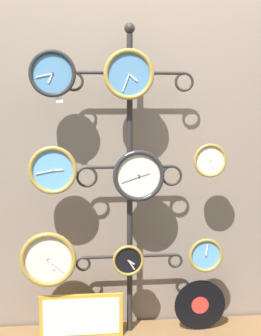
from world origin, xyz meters
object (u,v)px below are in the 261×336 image
(clock_bottom_right, at_px, (206,255))
(clock_middle_right, at_px, (210,160))
(clock_top_center, at_px, (129,74))
(picture_frame, at_px, (81,316))
(clock_middle_left, at_px, (53,170))
(clock_bottom_left, at_px, (48,259))
(clock_top_left, at_px, (52,74))
(vinyl_record, at_px, (200,305))
(clock_bottom_center, at_px, (128,260))
(clock_middle_center, at_px, (139,176))
(display_stand, at_px, (130,248))

(clock_bottom_right, bearing_deg, clock_middle_right, -37.12)
(clock_top_center, height_order, picture_frame, clock_top_center)
(clock_middle_left, height_order, clock_bottom_left, clock_middle_left)
(picture_frame, bearing_deg, clock_top_left, -170.15)
(clock_middle_right, relative_size, picture_frame, 0.40)
(clock_bottom_right, bearing_deg, vinyl_record, 112.35)
(clock_bottom_left, height_order, clock_bottom_right, clock_bottom_left)
(picture_frame, bearing_deg, clock_bottom_left, -165.95)
(clock_bottom_left, xyz_separation_m, clock_bottom_center, (0.47, 0.01, -0.02))
(clock_bottom_center, height_order, clock_bottom_right, clock_bottom_right)
(clock_top_center, height_order, clock_middle_left, clock_top_center)
(clock_middle_left, height_order, vinyl_record, clock_middle_left)
(vinyl_record, bearing_deg, clock_bottom_right, -67.65)
(clock_middle_center, distance_m, clock_bottom_right, 0.64)
(clock_middle_right, relative_size, vinyl_record, 0.62)
(clock_top_left, height_order, clock_bottom_left, clock_top_left)
(clock_bottom_left, relative_size, clock_bottom_right, 1.56)
(clock_top_left, relative_size, clock_middle_left, 0.94)
(display_stand, height_order, clock_top_center, display_stand)
(display_stand, bearing_deg, vinyl_record, -5.46)
(clock_bottom_center, bearing_deg, vinyl_record, 8.15)
(clock_bottom_right, bearing_deg, clock_bottom_left, -178.06)
(clock_bottom_right, xyz_separation_m, vinyl_record, (-0.02, 0.04, -0.34))
(clock_top_center, bearing_deg, clock_middle_left, 179.86)
(clock_bottom_center, distance_m, picture_frame, 0.45)
(display_stand, distance_m, clock_top_center, 1.05)
(clock_bottom_right, bearing_deg, clock_top_center, 179.43)
(display_stand, relative_size, clock_top_left, 7.33)
(clock_bottom_left, relative_size, clock_bottom_center, 1.75)
(clock_middle_left, height_order, picture_frame, clock_middle_left)
(display_stand, xyz_separation_m, vinyl_record, (0.44, -0.04, -0.37))
(clock_middle_center, relative_size, vinyl_record, 0.94)
(clock_bottom_left, height_order, picture_frame, clock_bottom_left)
(display_stand, bearing_deg, clock_middle_center, -62.04)
(display_stand, height_order, clock_bottom_left, display_stand)
(clock_middle_center, xyz_separation_m, clock_bottom_left, (-0.53, -0.03, -0.48))
(display_stand, relative_size, clock_middle_right, 9.62)
(clock_bottom_left, bearing_deg, clock_top_center, 4.42)
(clock_top_center, relative_size, clock_middle_left, 1.03)
(clock_middle_left, relative_size, clock_middle_right, 1.40)
(clock_top_left, bearing_deg, clock_middle_right, 0.07)
(picture_frame, bearing_deg, clock_bottom_center, -7.58)
(clock_bottom_center, bearing_deg, clock_top_left, 178.26)
(clock_middle_center, bearing_deg, vinyl_record, 6.05)
(clock_middle_left, distance_m, clock_bottom_left, 0.52)
(clock_middle_left, bearing_deg, clock_top_center, -0.14)
(display_stand, xyz_separation_m, clock_middle_left, (-0.45, -0.08, 0.50))
(clock_top_left, distance_m, clock_middle_left, 0.55)
(clock_top_left, bearing_deg, display_stand, 12.10)
(clock_top_left, relative_size, clock_middle_center, 0.86)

